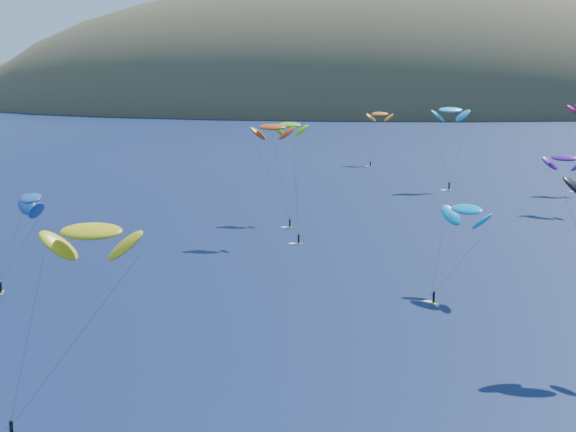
% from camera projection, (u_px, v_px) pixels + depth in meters
% --- Properties ---
extents(island, '(730.00, 300.00, 210.00)m').
position_uv_depth(island, '(394.00, 122.00, 595.24)').
color(island, '#3D3526').
rests_on(island, ground).
extents(kitesurfer_2, '(10.03, 12.15, 19.19)m').
position_uv_depth(kitesurfer_2, '(91.00, 232.00, 75.02)').
color(kitesurfer_2, '#BAC315').
rests_on(kitesurfer_2, ground).
extents(kitesurfer_3, '(7.52, 12.96, 21.59)m').
position_uv_depth(kitesurfer_3, '(289.00, 125.00, 166.19)').
color(kitesurfer_3, '#BAC315').
rests_on(kitesurfer_3, ground).
extents(kitesurfer_4, '(10.51, 8.03, 22.99)m').
position_uv_depth(kitesurfer_4, '(451.00, 110.00, 206.41)').
color(kitesurfer_4, '#BAC315').
rests_on(kitesurfer_4, ground).
extents(kitesurfer_5, '(9.46, 11.61, 14.27)m').
position_uv_depth(kitesurfer_5, '(466.00, 209.00, 112.60)').
color(kitesurfer_5, '#BAC315').
rests_on(kitesurfer_5, ground).
extents(kitesurfer_6, '(11.89, 11.06, 14.49)m').
position_uv_depth(kitesurfer_6, '(565.00, 158.00, 173.25)').
color(kitesurfer_6, '#BAC315').
rests_on(kitesurfer_6, ground).
extents(kitesurfer_9, '(10.00, 7.05, 22.82)m').
position_uv_depth(kitesurfer_9, '(272.00, 127.00, 146.05)').
color(kitesurfer_9, '#BAC315').
rests_on(kitesurfer_9, ground).
extents(kitesurfer_10, '(8.76, 13.45, 14.96)m').
position_uv_depth(kitesurfer_10, '(31.00, 199.00, 118.72)').
color(kitesurfer_10, '#BAC315').
rests_on(kitesurfer_10, ground).
extents(kitesurfer_11, '(8.26, 10.51, 18.35)m').
position_uv_depth(kitesurfer_11, '(380.00, 114.00, 257.70)').
color(kitesurfer_11, '#BAC315').
rests_on(kitesurfer_11, ground).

